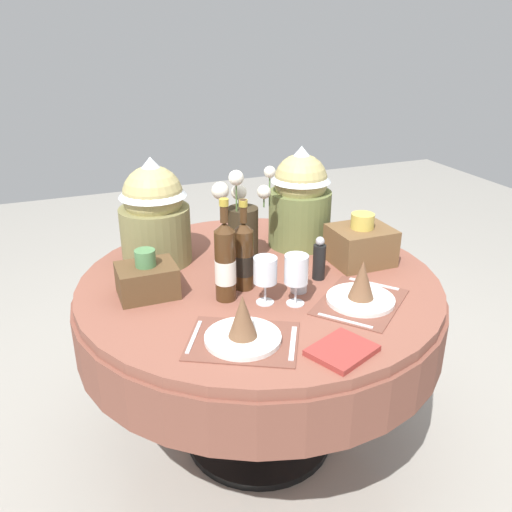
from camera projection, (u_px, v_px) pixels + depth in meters
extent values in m
plane|color=#9E998E|center=(259.00, 436.00, 2.41)|extent=(8.00, 8.00, 0.00)
cylinder|color=brown|center=(259.00, 283.00, 2.11)|extent=(1.38, 1.38, 0.04)
cylinder|color=brown|center=(259.00, 310.00, 2.16)|extent=(1.41, 1.41, 0.20)
cylinder|color=black|center=(259.00, 363.00, 2.26)|extent=(0.12, 0.12, 0.71)
cylinder|color=black|center=(259.00, 433.00, 2.40)|extent=(0.63, 0.63, 0.03)
cube|color=brown|center=(243.00, 341.00, 1.69)|extent=(0.42, 0.39, 0.00)
cylinder|color=white|center=(243.00, 338.00, 1.69)|extent=(0.24, 0.24, 0.02)
cone|color=brown|center=(243.00, 316.00, 1.65)|extent=(0.09, 0.09, 0.14)
cube|color=silver|center=(194.00, 337.00, 1.70)|extent=(0.10, 0.17, 0.00)
cube|color=silver|center=(293.00, 343.00, 1.67)|extent=(0.10, 0.17, 0.00)
cube|color=brown|center=(360.00, 302.00, 1.92)|extent=(0.43, 0.42, 0.00)
cylinder|color=white|center=(360.00, 299.00, 1.92)|extent=(0.24, 0.24, 0.02)
cone|color=brown|center=(362.00, 279.00, 1.89)|extent=(0.09, 0.09, 0.14)
cube|color=silver|center=(345.00, 321.00, 1.79)|extent=(0.13, 0.15, 0.00)
cube|color=silver|center=(374.00, 284.00, 2.04)|extent=(0.13, 0.16, 0.00)
cylinder|color=#332819|center=(243.00, 235.00, 2.20)|extent=(0.12, 0.12, 0.23)
sphere|color=silver|center=(270.00, 172.00, 2.13)|extent=(0.05, 0.05, 0.05)
cylinder|color=#4C7038|center=(270.00, 191.00, 2.16)|extent=(0.01, 0.01, 0.13)
sphere|color=silver|center=(236.00, 178.00, 2.07)|extent=(0.06, 0.06, 0.06)
cylinder|color=#4C7038|center=(236.00, 197.00, 2.10)|extent=(0.01, 0.01, 0.11)
sphere|color=silver|center=(220.00, 191.00, 2.07)|extent=(0.07, 0.07, 0.07)
cylinder|color=#4C7038|center=(221.00, 205.00, 2.09)|extent=(0.01, 0.01, 0.07)
sphere|color=silver|center=(264.00, 192.00, 2.14)|extent=(0.05, 0.05, 0.05)
cylinder|color=#4C7038|center=(264.00, 202.00, 2.16)|extent=(0.01, 0.01, 0.05)
sphere|color=silver|center=(239.00, 192.00, 2.15)|extent=(0.06, 0.06, 0.06)
cylinder|color=#4C7038|center=(239.00, 202.00, 2.17)|extent=(0.01, 0.01, 0.04)
cylinder|color=#422814|center=(244.00, 260.00, 1.98)|extent=(0.07, 0.07, 0.23)
cylinder|color=black|center=(244.00, 264.00, 1.99)|extent=(0.07, 0.07, 0.08)
cone|color=#422814|center=(243.00, 227.00, 1.93)|extent=(0.07, 0.07, 0.03)
cylinder|color=#422814|center=(243.00, 211.00, 1.91)|extent=(0.03, 0.03, 0.08)
cylinder|color=#B29933|center=(243.00, 203.00, 1.90)|extent=(0.03, 0.03, 0.02)
cylinder|color=#422814|center=(225.00, 266.00, 1.90)|extent=(0.07, 0.07, 0.26)
cylinder|color=silver|center=(225.00, 271.00, 1.90)|extent=(0.07, 0.07, 0.09)
cone|color=#422814|center=(224.00, 227.00, 1.84)|extent=(0.07, 0.07, 0.03)
cylinder|color=#422814|center=(224.00, 211.00, 1.82)|extent=(0.03, 0.03, 0.08)
cylinder|color=#B29933|center=(224.00, 202.00, 1.80)|extent=(0.03, 0.03, 0.02)
cylinder|color=silver|center=(265.00, 302.00, 1.92)|extent=(0.06, 0.06, 0.00)
cylinder|color=silver|center=(265.00, 292.00, 1.90)|extent=(0.01, 0.01, 0.08)
cylinder|color=silver|center=(265.00, 270.00, 1.87)|extent=(0.08, 0.08, 0.09)
cylinder|color=silver|center=(295.00, 303.00, 1.91)|extent=(0.06, 0.06, 0.00)
cylinder|color=silver|center=(296.00, 293.00, 1.90)|extent=(0.01, 0.01, 0.08)
cylinder|color=silver|center=(296.00, 269.00, 1.86)|extent=(0.08, 0.08, 0.10)
cylinder|color=silver|center=(299.00, 277.00, 1.98)|extent=(0.06, 0.06, 0.11)
cylinder|color=black|center=(319.00, 262.00, 2.07)|extent=(0.05, 0.05, 0.14)
sphere|color=#B7B7BC|center=(320.00, 241.00, 2.04)|extent=(0.03, 0.03, 0.03)
cube|color=#99332D|center=(342.00, 350.00, 1.63)|extent=(0.23, 0.21, 0.02)
cylinder|color=olive|center=(156.00, 235.00, 2.21)|extent=(0.28, 0.28, 0.23)
sphere|color=tan|center=(153.00, 196.00, 2.14)|extent=(0.24, 0.24, 0.24)
cone|color=silver|center=(151.00, 177.00, 2.11)|extent=(0.27, 0.27, 0.16)
cylinder|color=olive|center=(299.00, 218.00, 2.38)|extent=(0.27, 0.27, 0.24)
sphere|color=tan|center=(301.00, 181.00, 2.31)|extent=(0.23, 0.23, 0.23)
cone|color=silver|center=(301.00, 164.00, 2.28)|extent=(0.26, 0.26, 0.15)
cube|color=brown|center=(147.00, 280.00, 1.95)|extent=(0.21, 0.16, 0.12)
cylinder|color=#4C7F4C|center=(145.00, 258.00, 1.92)|extent=(0.07, 0.07, 0.06)
cube|color=brown|center=(361.00, 245.00, 2.21)|extent=(0.24, 0.21, 0.15)
cylinder|color=gold|center=(363.00, 221.00, 2.17)|extent=(0.09, 0.09, 0.06)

